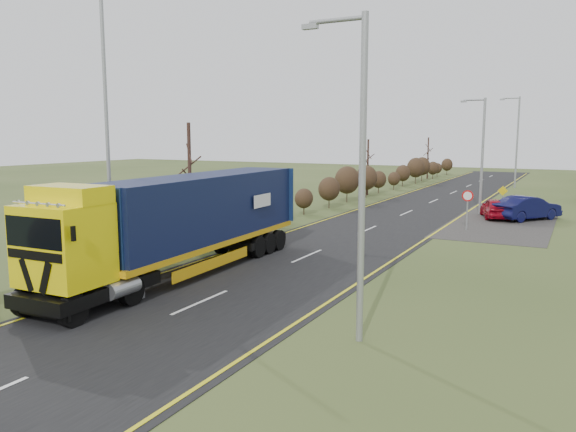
% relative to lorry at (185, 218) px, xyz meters
% --- Properties ---
extents(ground, '(160.00, 160.00, 0.00)m').
position_rel_lorry_xyz_m(ground, '(2.80, 1.16, -2.24)').
color(ground, '#37481E').
rests_on(ground, ground).
extents(road, '(8.00, 120.00, 0.02)m').
position_rel_lorry_xyz_m(road, '(2.80, 11.16, -2.23)').
color(road, black).
rests_on(road, ground).
extents(layby, '(6.00, 18.00, 0.02)m').
position_rel_lorry_xyz_m(layby, '(9.30, 21.16, -2.23)').
color(layby, '#2F2C2A').
rests_on(layby, ground).
extents(lane_markings, '(7.52, 116.00, 0.01)m').
position_rel_lorry_xyz_m(lane_markings, '(2.80, 10.86, -2.21)').
color(lane_markings, '#D0C913').
rests_on(lane_markings, road).
extents(hedgerow, '(2.24, 102.04, 6.05)m').
position_rel_lorry_xyz_m(hedgerow, '(-3.20, 9.06, -0.62)').
color(hedgerow, '#321F16').
rests_on(hedgerow, ground).
extents(lorry, '(2.76, 14.23, 3.95)m').
position_rel_lorry_xyz_m(lorry, '(0.00, 0.00, 0.00)').
color(lorry, black).
rests_on(lorry, ground).
extents(car_red_hatchback, '(2.64, 4.22, 1.34)m').
position_rel_lorry_xyz_m(car_red_hatchback, '(8.68, 21.46, -1.57)').
color(car_red_hatchback, '#9E0718').
rests_on(car_red_hatchback, ground).
extents(car_blue_sedan, '(4.05, 4.79, 1.55)m').
position_rel_lorry_xyz_m(car_blue_sedan, '(10.57, 21.63, -1.46)').
color(car_blue_sedan, '#090A32').
rests_on(car_blue_sedan, ground).
extents(streetlight_near, '(1.80, 0.18, 8.46)m').
position_rel_lorry_xyz_m(streetlight_near, '(8.50, -3.62, 2.40)').
color(streetlight_near, '#929597').
rests_on(streetlight_near, ground).
extents(streetlight_mid, '(1.70, 0.18, 7.94)m').
position_rel_lorry_xyz_m(streetlight_mid, '(7.31, 23.23, 2.11)').
color(streetlight_mid, '#929597').
rests_on(streetlight_mid, ground).
extents(streetlight_far, '(1.98, 0.19, 9.31)m').
position_rel_lorry_xyz_m(streetlight_far, '(7.28, 45.06, 2.90)').
color(streetlight_far, '#929597').
rests_on(streetlight_far, ground).
extents(left_pole, '(0.16, 0.16, 11.49)m').
position_rel_lorry_xyz_m(left_pole, '(-4.40, 0.49, 3.51)').
color(left_pole, '#929597').
rests_on(left_pole, ground).
extents(speed_sign, '(0.64, 0.10, 2.32)m').
position_rel_lorry_xyz_m(speed_sign, '(7.85, 15.79, -0.62)').
color(speed_sign, '#929597').
rests_on(speed_sign, ground).
extents(warning_board, '(0.70, 0.11, 1.84)m').
position_rel_lorry_xyz_m(warning_board, '(8.60, 25.31, -1.13)').
color(warning_board, '#929597').
rests_on(warning_board, ground).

